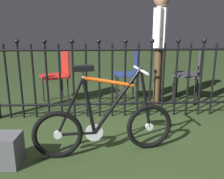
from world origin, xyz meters
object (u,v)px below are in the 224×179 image
Objects in this scene: bicycle at (105,125)px; chair_navy at (131,70)px; person_visitor at (160,38)px; display_crate at (6,150)px; chair_red at (59,71)px; chair_charcoal at (192,71)px.

chair_navy is at bearing 75.03° from bicycle.
person_visitor is 2.70m from display_crate.
chair_red is (-1.17, -0.02, -0.01)m from chair_navy.
chair_red is 2.18m from chair_charcoal.
display_crate is at bearing -142.47° from chair_charcoal.
person_visitor is (0.43, -0.14, 0.53)m from chair_navy.
chair_navy reaches higher than chair_red.
chair_navy is 2.40m from display_crate.
chair_charcoal is 2.92× the size of display_crate.
display_crate is at bearing -96.42° from chair_red.
bicycle is 0.80× the size of person_visitor.
bicycle reaches higher than display_crate.
bicycle is at bearing 11.19° from display_crate.
display_crate is at bearing -168.81° from bicycle.
bicycle is 4.69× the size of display_crate.
chair_red reaches higher than display_crate.
chair_navy is 1.17m from chair_red.
chair_red is 1.95m from display_crate.
chair_red is 2.86× the size of display_crate.
bicycle is at bearing -119.14° from person_visitor.
bicycle reaches higher than chair_navy.
chair_charcoal reaches higher than display_crate.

